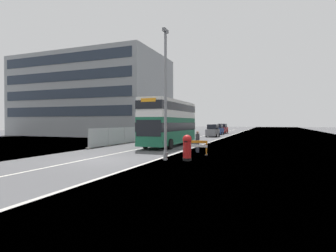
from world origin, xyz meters
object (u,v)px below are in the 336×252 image
object	(u,v)px
car_oncoming_near	(213,131)
pedestrian_at_kerb	(197,142)
car_receding_mid	(218,130)
roadworks_barrier	(198,146)
double_decker_bus	(170,122)
car_receding_far	(222,129)
red_pillar_postbox	(187,146)
lamppost_foreground	(165,98)

from	to	relation	value
car_oncoming_near	pedestrian_at_kerb	world-z (taller)	car_oncoming_near
car_receding_mid	roadworks_barrier	bearing A→B (deg)	-82.02
roadworks_barrier	double_decker_bus	bearing A→B (deg)	125.53
roadworks_barrier	car_oncoming_near	distance (m)	26.92
car_receding_far	red_pillar_postbox	bearing A→B (deg)	-83.38
double_decker_bus	car_receding_mid	bearing A→B (deg)	90.16
car_receding_far	lamppost_foreground	bearing A→B (deg)	-85.23
roadworks_barrier	car_receding_mid	size ratio (longest dim) A/B	0.36
roadworks_barrier	car_oncoming_near	xyz separation A→B (m)	(-4.25, 26.58, 0.30)
red_pillar_postbox	car_oncoming_near	world-z (taller)	car_oncoming_near
car_oncoming_near	lamppost_foreground	bearing A→B (deg)	-84.41
roadworks_barrier	car_receding_far	bearing A→B (deg)	96.97
double_decker_bus	lamppost_foreground	bearing A→B (deg)	-70.86
red_pillar_postbox	roadworks_barrier	bearing A→B (deg)	91.87
red_pillar_postbox	car_receding_mid	world-z (taller)	car_receding_mid
red_pillar_postbox	roadworks_barrier	xyz separation A→B (m)	(-0.10, 3.09, -0.24)
roadworks_barrier	car_receding_far	world-z (taller)	car_receding_far
car_oncoming_near	car_receding_mid	world-z (taller)	car_oncoming_near
roadworks_barrier	pedestrian_at_kerb	bearing A→B (deg)	104.90
car_receding_far	pedestrian_at_kerb	size ratio (longest dim) A/B	2.56
lamppost_foreground	roadworks_barrier	bearing A→B (deg)	68.77
car_receding_mid	car_receding_far	world-z (taller)	car_receding_far
car_oncoming_near	car_receding_mid	size ratio (longest dim) A/B	1.01
car_receding_mid	double_decker_bus	bearing A→B (deg)	-89.84
car_receding_far	pedestrian_at_kerb	distance (m)	39.51
double_decker_bus	car_receding_mid	world-z (taller)	double_decker_bus
red_pillar_postbox	car_receding_far	size ratio (longest dim) A/B	0.37
double_decker_bus	roadworks_barrier	size ratio (longest dim) A/B	7.11
roadworks_barrier	lamppost_foreground	bearing A→B (deg)	-111.23
roadworks_barrier	car_oncoming_near	world-z (taller)	car_oncoming_near
roadworks_barrier	car_oncoming_near	size ratio (longest dim) A/B	0.36
pedestrian_at_kerb	roadworks_barrier	bearing A→B (deg)	-75.10
double_decker_bus	lamppost_foreground	world-z (taller)	lamppost_foreground
lamppost_foreground	car_receding_mid	world-z (taller)	lamppost_foreground
double_decker_bus	car_receding_far	size ratio (longest dim) A/B	2.38
lamppost_foreground	roadworks_barrier	xyz separation A→B (m)	(1.32, 3.39, -3.43)
red_pillar_postbox	car_receding_mid	size ratio (longest dim) A/B	0.40
car_receding_mid	pedestrian_at_kerb	xyz separation A→B (m)	(4.41, -33.19, -0.09)
car_oncoming_near	double_decker_bus	bearing A→B (deg)	-91.72
car_oncoming_near	pedestrian_at_kerb	xyz separation A→B (m)	(3.74, -24.66, -0.10)
lamppost_foreground	car_receding_mid	xyz separation A→B (m)	(-3.61, 38.49, -3.14)
double_decker_bus	car_receding_far	xyz separation A→B (m)	(-0.19, 34.38, -1.54)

